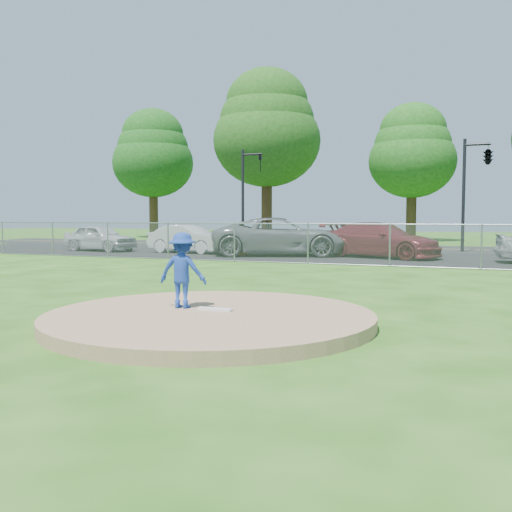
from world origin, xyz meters
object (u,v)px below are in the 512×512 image
at_px(tree_left, 267,128).
at_px(parked_car_silver, 100,238).
at_px(parked_car_gray, 281,237).
at_px(tree_far_left, 153,153).
at_px(parked_car_darkred, 381,240).
at_px(tree_center, 412,150).
at_px(pitcher, 183,270).
at_px(parked_car_white, 189,239).
at_px(traffic_signal_left, 247,189).
at_px(traffic_signal_center, 486,158).
at_px(traffic_cone, 243,246).

distance_m(tree_left, parked_car_silver, 17.46).
bearing_deg(parked_car_gray, tree_far_left, 25.96).
bearing_deg(tree_far_left, parked_car_silver, -65.76).
relative_size(parked_car_silver, parked_car_gray, 0.65).
relative_size(tree_left, parked_car_gray, 2.04).
distance_m(tree_far_left, parked_car_darkred, 28.32).
distance_m(tree_center, parked_car_darkred, 18.67).
bearing_deg(parked_car_gray, pitcher, 174.06).
height_order(pitcher, parked_car_darkred, parked_car_darkred).
xyz_separation_m(tree_left, tree_center, (10.00, 3.00, -1.77)).
relative_size(tree_left, parked_car_white, 3.07).
bearing_deg(tree_center, parked_car_white, -114.34).
height_order(traffic_signal_left, traffic_signal_center, same).
relative_size(tree_far_left, traffic_signal_left, 1.92).
bearing_deg(traffic_signal_left, pitcher, -69.54).
height_order(parked_car_silver, parked_car_darkred, parked_car_darkred).
relative_size(pitcher, parked_car_silver, 0.33).
distance_m(tree_far_left, tree_left, 11.24).
bearing_deg(tree_far_left, tree_center, 2.73).
relative_size(tree_center, parked_car_silver, 2.47).
distance_m(traffic_signal_left, parked_car_white, 6.67).
distance_m(traffic_signal_left, parked_car_silver, 8.80).
xyz_separation_m(tree_left, traffic_signal_center, (14.97, -9.00, -3.63)).
distance_m(pitcher, traffic_cone, 16.25).
bearing_deg(tree_left, parked_car_gray, -66.66).
bearing_deg(parked_car_white, parked_car_silver, 100.50).
bearing_deg(traffic_signal_left, parked_car_silver, -130.03).
xyz_separation_m(pitcher, parked_car_gray, (-3.81, 15.60, 0.02)).
relative_size(tree_far_left, pitcher, 8.26).
xyz_separation_m(tree_left, traffic_signal_left, (2.24, -9.00, -4.88)).
xyz_separation_m(parked_car_white, parked_car_darkred, (9.13, 0.34, 0.08)).
height_order(tree_left, parked_car_silver, tree_left).
bearing_deg(tree_center, tree_left, -163.30).
height_order(parked_car_gray, parked_car_darkred, parked_car_gray).
relative_size(tree_far_left, traffic_cone, 13.38).
relative_size(traffic_cone, parked_car_gray, 0.13).
height_order(parked_car_silver, parked_car_white, parked_car_silver).
xyz_separation_m(parked_car_silver, parked_car_darkred, (14.10, 0.67, 0.07)).
xyz_separation_m(traffic_signal_left, parked_car_darkred, (8.71, -5.75, -2.60)).
height_order(traffic_signal_center, traffic_cone, traffic_signal_center).
xyz_separation_m(pitcher, parked_car_silver, (-13.51, 15.33, -0.16)).
bearing_deg(traffic_cone, parked_car_gray, 10.61).
bearing_deg(traffic_signal_left, tree_center, 57.10).
height_order(tree_far_left, parked_car_silver, tree_far_left).
relative_size(tree_far_left, parked_car_white, 2.63).
xyz_separation_m(tree_far_left, parked_car_darkred, (21.94, -16.75, -6.30)).
distance_m(traffic_cone, parked_car_darkred, 6.18).
height_order(parked_car_silver, parked_car_gray, parked_car_gray).
xyz_separation_m(tree_far_left, parked_car_silver, (7.84, -17.42, -6.37)).
height_order(traffic_signal_center, parked_car_darkred, traffic_signal_center).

